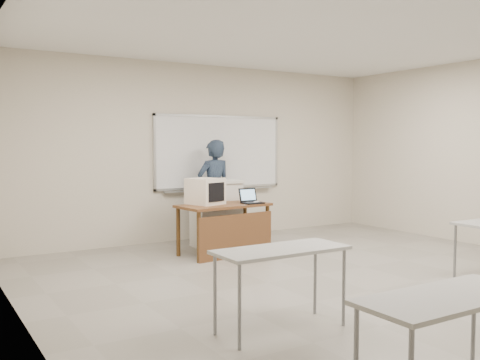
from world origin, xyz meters
TOP-DOWN VIEW (x-y plane):
  - floor at (0.00, 0.00)m, footprint 7.00×8.00m
  - whiteboard at (0.30, 3.97)m, footprint 2.48×0.10m
  - instructor_desk at (-0.40, 2.49)m, footprint 1.35×0.68m
  - podium at (-0.20, 3.19)m, footprint 0.75×0.55m
  - crt_monitor at (-0.65, 2.73)m, footprint 0.43×0.47m
  - laptop at (0.00, 2.47)m, footprint 0.30×0.28m
  - mouse at (0.05, 2.40)m, footprint 0.12×0.09m
  - keyboard at (-0.35, 3.27)m, footprint 0.47×0.18m
  - presenter at (0.01, 3.65)m, footprint 0.65×0.45m

SIDE VIEW (x-z plane):
  - floor at x=0.00m, z-range -0.01..0.00m
  - instructor_desk at x=-0.40m, z-range 0.16..0.91m
  - podium at x=-0.20m, z-range 0.00..1.06m
  - mouse at x=0.05m, z-range 0.75..0.79m
  - laptop at x=0.00m, z-range 0.69..0.92m
  - presenter at x=0.01m, z-range 0.00..1.71m
  - crt_monitor at x=-0.65m, z-range 0.74..1.14m
  - keyboard at x=-0.35m, z-range 1.06..1.09m
  - whiteboard at x=0.30m, z-range 0.83..2.14m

